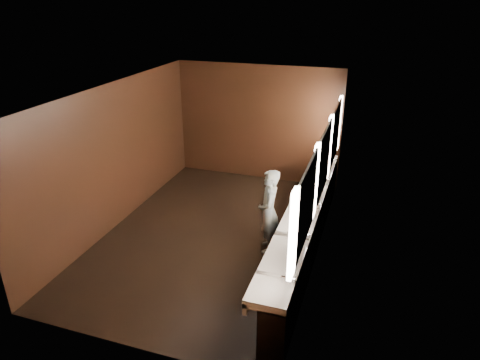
{
  "coord_description": "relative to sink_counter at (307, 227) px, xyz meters",
  "views": [
    {
      "loc": [
        2.72,
        -6.63,
        4.34
      ],
      "look_at": [
        0.54,
        0.0,
        1.24
      ],
      "focal_mm": 32.0,
      "sensor_mm": 36.0,
      "label": 1
    }
  ],
  "objects": [
    {
      "name": "sink_counter",
      "position": [
        0.0,
        0.0,
        0.0
      ],
      "size": [
        0.55,
        5.4,
        1.01
      ],
      "color": "black",
      "rests_on": "floor"
    },
    {
      "name": "wall_left",
      "position": [
        -3.79,
        0.0,
        0.9
      ],
      "size": [
        0.02,
        6.0,
        2.8
      ],
      "primitive_type": "cube",
      "color": "black",
      "rests_on": "floor"
    },
    {
      "name": "wall_back",
      "position": [
        -1.79,
        3.0,
        0.9
      ],
      "size": [
        4.0,
        0.02,
        2.8
      ],
      "primitive_type": "cube",
      "color": "black",
      "rests_on": "floor"
    },
    {
      "name": "trash_bin",
      "position": [
        -0.22,
        -0.89,
        -0.19
      ],
      "size": [
        0.43,
        0.43,
        0.62
      ],
      "primitive_type": "cylinder",
      "rotation": [
        0.0,
        0.0,
        -0.08
      ],
      "color": "black",
      "rests_on": "floor"
    },
    {
      "name": "wall_front",
      "position": [
        -1.79,
        -3.0,
        0.9
      ],
      "size": [
        4.0,
        0.02,
        2.8
      ],
      "primitive_type": "cube",
      "color": "black",
      "rests_on": "floor"
    },
    {
      "name": "wall_right",
      "position": [
        0.21,
        0.0,
        0.9
      ],
      "size": [
        0.02,
        6.0,
        2.8
      ],
      "primitive_type": "cube",
      "color": "black",
      "rests_on": "floor"
    },
    {
      "name": "person",
      "position": [
        -0.67,
        -0.15,
        0.28
      ],
      "size": [
        0.5,
        0.64,
        1.56
      ],
      "primitive_type": "imported",
      "rotation": [
        0.0,
        0.0,
        -1.32
      ],
      "color": "#9AC1E6",
      "rests_on": "floor"
    },
    {
      "name": "floor",
      "position": [
        -1.79,
        0.0,
        -0.5
      ],
      "size": [
        6.0,
        6.0,
        0.0
      ],
      "primitive_type": "plane",
      "color": "black",
      "rests_on": "ground"
    },
    {
      "name": "mirror_band",
      "position": [
        0.19,
        -0.0,
        1.25
      ],
      "size": [
        0.06,
        5.03,
        1.15
      ],
      "color": "#FBE3CF",
      "rests_on": "wall_right"
    },
    {
      "name": "ceiling",
      "position": [
        -1.79,
        0.0,
        2.3
      ],
      "size": [
        4.0,
        6.0,
        0.02
      ],
      "primitive_type": "cube",
      "color": "#2D2D2B",
      "rests_on": "wall_back"
    }
  ]
}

